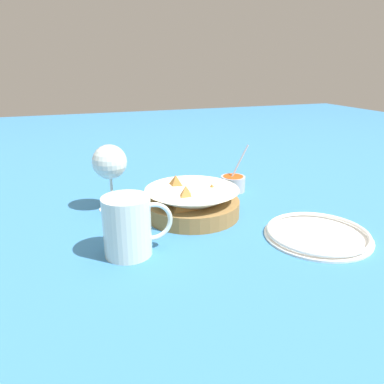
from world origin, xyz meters
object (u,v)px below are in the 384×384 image
(wine_glass, at_px, (110,164))
(side_plate, at_px, (318,234))
(food_basket, at_px, (192,203))
(beer_mug, at_px, (128,228))
(sauce_cup, at_px, (233,183))

(wine_glass, relative_size, side_plate, 0.74)
(food_basket, xyz_separation_m, beer_mug, (-0.18, -0.14, 0.02))
(food_basket, bearing_deg, sauce_cup, 36.50)
(sauce_cup, bearing_deg, beer_mug, -142.43)
(sauce_cup, relative_size, wine_glass, 0.81)
(wine_glass, xyz_separation_m, side_plate, (0.38, -0.30, -0.11))
(side_plate, bearing_deg, wine_glass, 141.00)
(food_basket, xyz_separation_m, side_plate, (0.21, -0.20, -0.02))
(side_plate, bearing_deg, beer_mug, 170.70)
(food_basket, height_order, sauce_cup, sauce_cup)
(sauce_cup, bearing_deg, side_plate, -83.52)
(wine_glass, distance_m, side_plate, 0.50)
(food_basket, relative_size, sauce_cup, 1.72)
(food_basket, relative_size, wine_glass, 1.39)
(sauce_cup, xyz_separation_m, wine_glass, (-0.34, -0.02, 0.09))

